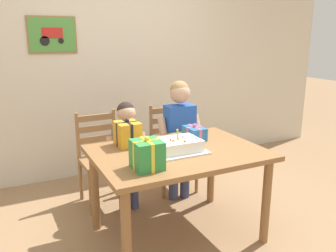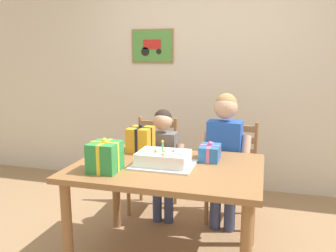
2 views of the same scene
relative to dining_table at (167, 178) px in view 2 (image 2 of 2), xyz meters
The scene contains 10 objects.
back_wall 1.83m from the dining_table, 90.08° to the left, with size 6.40×0.11×2.60m.
dining_table is the anchor object (origin of this frame).
birthday_cake 0.15m from the dining_table, 135.53° to the right, with size 0.44×0.34×0.19m.
gift_box_red_large 0.38m from the dining_table, 37.57° to the left, with size 0.15×0.22×0.15m.
gift_box_beside_cake 0.48m from the dining_table, 135.77° to the left, with size 0.19×0.22×0.24m.
gift_box_corner_small 0.49m from the dining_table, 146.67° to the right, with size 0.20×0.21×0.24m.
chair_left 0.98m from the dining_table, 113.90° to the left, with size 0.43×0.43×0.92m.
chair_right 0.98m from the dining_table, 65.97° to the left, with size 0.45×0.45×0.92m.
child_older 0.70m from the dining_table, 60.86° to the left, with size 0.46×0.26×1.23m.
child_younger 0.65m from the dining_table, 109.49° to the left, with size 0.39×0.22×1.07m.
Camera 2 is at (0.66, -2.31, 1.51)m, focal length 37.10 mm.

